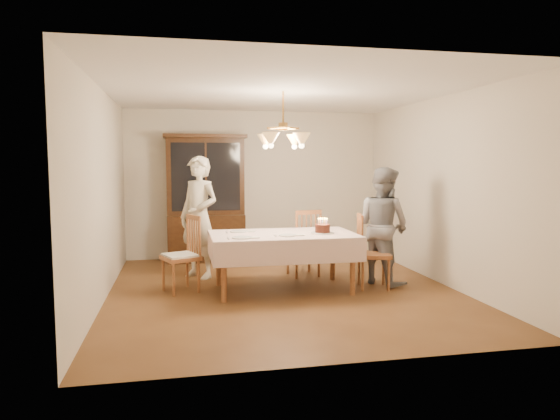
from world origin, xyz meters
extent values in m
plane|color=#533117|center=(0.00, 0.00, 0.00)|extent=(5.00, 5.00, 0.00)
plane|color=white|center=(0.00, 0.00, 2.60)|extent=(5.00, 5.00, 0.00)
plane|color=beige|center=(0.00, 2.50, 1.30)|extent=(4.50, 0.00, 4.50)
plane|color=beige|center=(0.00, -2.50, 1.30)|extent=(4.50, 0.00, 4.50)
plane|color=beige|center=(-2.25, 0.00, 1.30)|extent=(0.00, 5.00, 5.00)
plane|color=beige|center=(2.25, 0.00, 1.30)|extent=(0.00, 5.00, 5.00)
cube|color=brown|center=(0.00, 0.00, 0.73)|extent=(1.80, 1.00, 0.04)
cube|color=white|center=(0.00, 0.00, 0.75)|extent=(1.90, 1.10, 0.01)
cylinder|color=brown|center=(-0.82, -0.42, 0.35)|extent=(0.07, 0.07, 0.71)
cylinder|color=brown|center=(0.82, -0.42, 0.35)|extent=(0.07, 0.07, 0.71)
cylinder|color=brown|center=(-0.82, 0.42, 0.35)|extent=(0.07, 0.07, 0.71)
cylinder|color=brown|center=(0.82, 0.42, 0.35)|extent=(0.07, 0.07, 0.71)
cube|color=black|center=(-0.88, 2.23, 0.40)|extent=(1.30, 0.50, 0.80)
cube|color=black|center=(-0.88, 2.28, 1.45)|extent=(1.30, 0.40, 1.30)
cube|color=black|center=(-0.88, 2.08, 1.45)|extent=(1.14, 0.01, 1.14)
cube|color=black|center=(-0.88, 2.23, 2.13)|extent=(1.38, 0.54, 0.06)
cube|color=brown|center=(0.47, 0.78, 0.45)|extent=(0.51, 0.49, 0.05)
cube|color=brown|center=(0.50, 0.60, 0.97)|extent=(0.40, 0.10, 0.06)
cylinder|color=brown|center=(0.62, 0.98, 0.21)|extent=(0.04, 0.04, 0.43)
cylinder|color=brown|center=(0.27, 0.92, 0.21)|extent=(0.04, 0.04, 0.43)
cylinder|color=brown|center=(0.68, 0.65, 0.21)|extent=(0.04, 0.04, 0.43)
cylinder|color=brown|center=(0.32, 0.58, 0.21)|extent=(0.04, 0.04, 0.43)
cube|color=brown|center=(-1.33, 0.18, 0.45)|extent=(0.56, 0.57, 0.05)
cube|color=brown|center=(-1.16, 0.25, 0.97)|extent=(0.19, 0.38, 0.06)
cylinder|color=brown|center=(-1.56, 0.28, 0.21)|extent=(0.04, 0.04, 0.43)
cylinder|color=brown|center=(-1.42, -0.05, 0.21)|extent=(0.04, 0.04, 0.43)
cylinder|color=brown|center=(-1.24, 0.41, 0.21)|extent=(0.04, 0.04, 0.43)
cylinder|color=brown|center=(-1.10, 0.08, 0.21)|extent=(0.04, 0.04, 0.43)
cube|color=beige|center=(-1.33, 0.18, 0.48)|extent=(0.50, 0.51, 0.03)
cube|color=brown|center=(1.22, -0.13, 0.45)|extent=(0.51, 0.52, 0.05)
cube|color=brown|center=(1.04, -0.08, 0.97)|extent=(0.12, 0.40, 0.06)
cylinder|color=brown|center=(1.35, -0.34, 0.21)|extent=(0.04, 0.04, 0.43)
cylinder|color=brown|center=(1.43, 0.01, 0.21)|extent=(0.04, 0.04, 0.43)
cylinder|color=brown|center=(1.02, -0.26, 0.21)|extent=(0.04, 0.04, 0.43)
cylinder|color=brown|center=(1.10, 0.09, 0.21)|extent=(0.04, 0.04, 0.43)
imported|color=beige|center=(-1.05, 0.97, 0.89)|extent=(0.76, 0.76, 1.79)
imported|color=slate|center=(1.44, 0.10, 0.81)|extent=(0.90, 0.98, 1.63)
cylinder|color=white|center=(0.51, -0.10, 0.77)|extent=(0.30, 0.30, 0.01)
cylinder|color=black|center=(0.51, -0.10, 0.83)|extent=(0.20, 0.20, 0.11)
cylinder|color=#598CD8|center=(0.57, -0.10, 0.91)|extent=(0.01, 0.01, 0.07)
sphere|color=#FFB23F|center=(0.57, -0.10, 0.95)|extent=(0.01, 0.01, 0.01)
cylinder|color=pink|center=(0.56, -0.07, 0.91)|extent=(0.01, 0.01, 0.07)
sphere|color=#FFB23F|center=(0.56, -0.07, 0.95)|extent=(0.01, 0.01, 0.01)
cylinder|color=#EACC66|center=(0.55, -0.05, 0.91)|extent=(0.01, 0.01, 0.07)
sphere|color=#FFB23F|center=(0.55, -0.05, 0.95)|extent=(0.01, 0.01, 0.01)
cylinder|color=#598CD8|center=(0.52, -0.04, 0.91)|extent=(0.01, 0.01, 0.07)
sphere|color=#FFB23F|center=(0.52, -0.04, 0.95)|extent=(0.01, 0.01, 0.01)
cylinder|color=pink|center=(0.50, -0.04, 0.91)|extent=(0.01, 0.01, 0.07)
sphere|color=#FFB23F|center=(0.50, -0.04, 0.95)|extent=(0.01, 0.01, 0.01)
cylinder|color=#EACC66|center=(0.47, -0.05, 0.91)|extent=(0.01, 0.01, 0.07)
sphere|color=#FFB23F|center=(0.47, -0.05, 0.95)|extent=(0.01, 0.01, 0.01)
cylinder|color=#598CD8|center=(0.46, -0.07, 0.91)|extent=(0.01, 0.01, 0.07)
sphere|color=#FFB23F|center=(0.46, -0.07, 0.95)|extent=(0.01, 0.01, 0.01)
cylinder|color=pink|center=(0.45, -0.10, 0.91)|extent=(0.01, 0.01, 0.07)
sphere|color=#FFB23F|center=(0.45, -0.10, 0.95)|extent=(0.01, 0.01, 0.01)
cylinder|color=#EACC66|center=(0.46, -0.12, 0.91)|extent=(0.01, 0.01, 0.07)
sphere|color=#FFB23F|center=(0.46, -0.12, 0.95)|extent=(0.01, 0.01, 0.01)
cylinder|color=#598CD8|center=(0.47, -0.14, 0.91)|extent=(0.01, 0.01, 0.07)
sphere|color=#FFB23F|center=(0.47, -0.14, 0.95)|extent=(0.01, 0.01, 0.01)
cylinder|color=pink|center=(0.50, -0.15, 0.91)|extent=(0.01, 0.01, 0.07)
sphere|color=#FFB23F|center=(0.50, -0.15, 0.95)|extent=(0.01, 0.01, 0.01)
cylinder|color=#EACC66|center=(0.52, -0.15, 0.91)|extent=(0.01, 0.01, 0.07)
sphere|color=#FFB23F|center=(0.52, -0.15, 0.95)|extent=(0.01, 0.01, 0.01)
cylinder|color=#598CD8|center=(0.55, -0.14, 0.91)|extent=(0.01, 0.01, 0.07)
sphere|color=#FFB23F|center=(0.55, -0.14, 0.95)|extent=(0.01, 0.01, 0.01)
cylinder|color=pink|center=(0.56, -0.12, 0.91)|extent=(0.01, 0.01, 0.07)
sphere|color=#FFB23F|center=(0.56, -0.12, 0.95)|extent=(0.01, 0.01, 0.01)
cylinder|color=white|center=(-0.58, -0.31, 0.77)|extent=(0.25, 0.25, 0.02)
cube|color=silver|center=(-0.75, -0.31, 0.76)|extent=(0.01, 0.16, 0.01)
cube|color=beige|center=(-0.41, -0.31, 0.76)|extent=(0.10, 0.10, 0.01)
cylinder|color=white|center=(0.01, -0.23, 0.77)|extent=(0.23, 0.23, 0.02)
cube|color=silver|center=(-0.15, -0.23, 0.76)|extent=(0.02, 0.16, 0.01)
cube|color=beige|center=(0.17, -0.23, 0.76)|extent=(0.10, 0.10, 0.01)
cylinder|color=white|center=(-0.55, 0.25, 0.77)|extent=(0.24, 0.24, 0.02)
cube|color=silver|center=(-0.72, 0.25, 0.76)|extent=(0.01, 0.16, 0.01)
cube|color=beige|center=(-0.39, 0.25, 0.76)|extent=(0.10, 0.10, 0.01)
cylinder|color=#BF8C3F|center=(0.00, 0.00, 2.40)|extent=(0.02, 0.02, 0.40)
cylinder|color=#BF8C3F|center=(0.00, 0.00, 2.15)|extent=(0.12, 0.12, 0.10)
cone|color=#D8994C|center=(0.20, 0.20, 1.97)|extent=(0.22, 0.22, 0.18)
sphere|color=#FFD899|center=(0.20, 0.20, 1.90)|extent=(0.07, 0.07, 0.07)
cone|color=#D8994C|center=(-0.20, 0.20, 1.97)|extent=(0.22, 0.22, 0.18)
sphere|color=#FFD899|center=(-0.20, 0.20, 1.90)|extent=(0.07, 0.07, 0.07)
cone|color=#D8994C|center=(-0.20, -0.20, 1.97)|extent=(0.22, 0.22, 0.18)
sphere|color=#FFD899|center=(-0.20, -0.20, 1.90)|extent=(0.07, 0.07, 0.07)
cone|color=#D8994C|center=(0.20, -0.20, 1.97)|extent=(0.22, 0.22, 0.18)
sphere|color=#FFD899|center=(0.20, -0.20, 1.90)|extent=(0.07, 0.07, 0.07)
camera|label=1|loc=(-1.33, -6.36, 1.68)|focal=32.00mm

